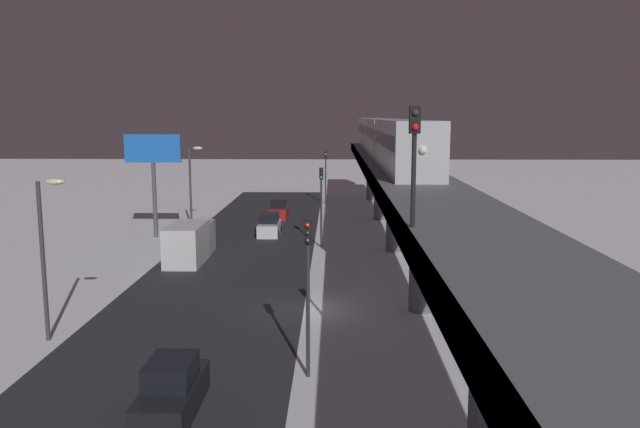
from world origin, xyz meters
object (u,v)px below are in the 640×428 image
object	(u,v)px
sedan_white	(269,226)
sedan_black_2	(172,391)
subway_train	(383,136)
traffic_light_far	(326,169)
box_truck	(190,242)
traffic_light_mid	(321,195)
rail_signal	(414,145)
traffic_light_near	(308,276)
commercial_billboard	(153,159)
sedan_red	(279,210)

from	to	relation	value
sedan_white	sedan_black_2	bearing A→B (deg)	-90.00
subway_train	traffic_light_far	distance (m)	15.19
box_truck	traffic_light_mid	distance (m)	10.97
rail_signal	traffic_light_mid	size ratio (longest dim) A/B	0.62
sedan_black_2	traffic_light_mid	bearing A→B (deg)	80.67
traffic_light_mid	traffic_light_far	world-z (taller)	same
traffic_light_near	commercial_billboard	distance (m)	32.87
subway_train	sedan_black_2	distance (m)	42.67
sedan_red	sedan_black_2	world-z (taller)	same
subway_train	traffic_light_near	distance (m)	38.11
subway_train	box_truck	xyz separation A→B (m)	(15.27, 16.70, -7.20)
box_truck	traffic_light_far	xyz separation A→B (m)	(-9.50, -30.06, 2.85)
sedan_white	box_truck	size ratio (longest dim) A/B	0.55
sedan_black_2	traffic_light_near	world-z (taller)	traffic_light_near
sedan_red	subway_train	bearing A→B (deg)	-14.12
subway_train	rail_signal	bearing A→B (deg)	87.02
sedan_white	commercial_billboard	size ratio (longest dim) A/B	0.46
commercial_billboard	sedan_white	bearing A→B (deg)	-173.10
subway_train	traffic_light_far	world-z (taller)	subway_train
sedan_white	traffic_light_mid	size ratio (longest dim) A/B	0.64
sedan_red	sedan_black_2	bearing A→B (deg)	-90.00
box_truck	subway_train	bearing A→B (deg)	-132.44
rail_signal	sedan_white	bearing A→B (deg)	-76.19
sedan_red	box_truck	distance (m)	19.93
box_truck	traffic_light_near	distance (m)	22.96
rail_signal	sedan_black_2	distance (m)	12.05
rail_signal	sedan_white	xyz separation A→B (m)	(8.35, -33.96, -8.71)
box_truck	commercial_billboard	world-z (taller)	commercial_billboard
rail_signal	sedan_black_2	bearing A→B (deg)	-1.13
traffic_light_near	traffic_light_far	distance (m)	50.78
traffic_light_near	sedan_black_2	bearing A→B (deg)	34.41
rail_signal	traffic_light_mid	bearing A→B (deg)	-82.78
subway_train	box_truck	size ratio (longest dim) A/B	7.50
traffic_light_near	traffic_light_far	size ratio (longest dim) A/B	1.00
traffic_light_far	traffic_light_near	bearing A→B (deg)	90.00
commercial_billboard	box_truck	bearing A→B (deg)	119.90
traffic_light_near	traffic_light_mid	xyz separation A→B (m)	(0.00, -25.39, 0.00)
subway_train	sedan_black_2	bearing A→B (deg)	75.55
sedan_red	traffic_light_far	xyz separation A→B (m)	(-4.70, -10.72, 3.40)
sedan_white	box_truck	world-z (taller)	box_truck
rail_signal	sedan_white	distance (m)	36.03
subway_train	rail_signal	world-z (taller)	rail_signal
sedan_red	sedan_black_2	xyz separation A→B (m)	(0.00, 43.27, 0.00)
box_truck	sedan_red	bearing A→B (deg)	-103.94
sedan_red	traffic_light_far	distance (m)	12.19
sedan_white	sedan_red	bearing A→B (deg)	90.00
subway_train	sedan_white	size ratio (longest dim) A/B	13.56
sedan_white	traffic_light_far	distance (m)	21.02
sedan_white	traffic_light_near	bearing A→B (deg)	-81.26
traffic_light_near	traffic_light_far	world-z (taller)	same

